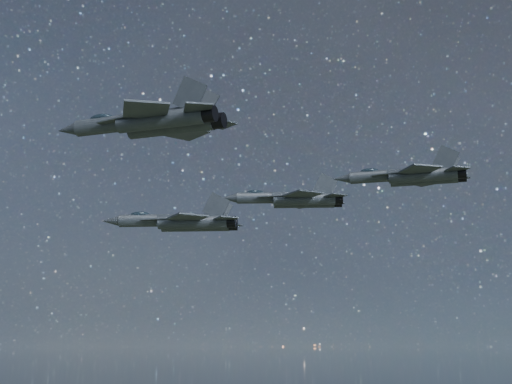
% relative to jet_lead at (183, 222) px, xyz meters
% --- Properties ---
extents(jet_lead, '(19.73, 13.45, 4.96)m').
position_rel_jet_lead_xyz_m(jet_lead, '(0.00, 0.00, 0.00)').
color(jet_lead, '#31383E').
extents(jet_left, '(19.55, 13.25, 4.92)m').
position_rel_jet_lead_xyz_m(jet_left, '(11.69, 14.97, 5.35)').
color(jet_left, '#31383E').
extents(jet_right, '(18.48, 13.13, 4.70)m').
position_rel_jet_lead_xyz_m(jet_right, '(9.77, -29.21, 4.32)').
color(jet_right, '#31383E').
extents(jet_slot, '(16.01, 11.38, 4.08)m').
position_rel_jet_lead_xyz_m(jet_slot, '(31.57, -5.67, 2.77)').
color(jet_slot, '#31383E').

